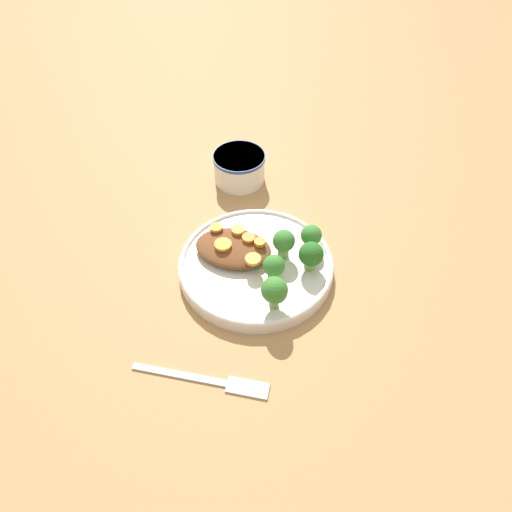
% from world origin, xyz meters
% --- Properties ---
extents(ground_plane, '(4.00, 4.00, 0.00)m').
position_xyz_m(ground_plane, '(0.00, 0.00, 0.00)').
color(ground_plane, tan).
extents(plate, '(0.25, 0.25, 0.02)m').
position_xyz_m(plate, '(0.00, 0.00, 0.01)').
color(plate, white).
rests_on(plate, ground_plane).
extents(dip_bowl, '(0.10, 0.10, 0.06)m').
position_xyz_m(dip_bowl, '(0.10, -0.22, 0.03)').
color(dip_bowl, white).
rests_on(dip_bowl, ground_plane).
extents(stew_mound, '(0.12, 0.09, 0.02)m').
position_xyz_m(stew_mound, '(0.04, -0.01, 0.03)').
color(stew_mound, brown).
rests_on(stew_mound, plate).
extents(broccoli_floret_0, '(0.04, 0.04, 0.05)m').
position_xyz_m(broccoli_floret_0, '(-0.04, -0.03, 0.05)').
color(broccoli_floret_0, '#7FA85B').
rests_on(broccoli_floret_0, plate).
extents(broccoli_floret_1, '(0.04, 0.04, 0.05)m').
position_xyz_m(broccoli_floret_1, '(-0.08, -0.01, 0.05)').
color(broccoli_floret_1, '#7FA85B').
rests_on(broccoli_floret_1, plate).
extents(broccoli_floret_2, '(0.04, 0.04, 0.06)m').
position_xyz_m(broccoli_floret_2, '(-0.05, 0.07, 0.05)').
color(broccoli_floret_2, '#759E51').
rests_on(broccoli_floret_2, plate).
extents(broccoli_floret_3, '(0.03, 0.03, 0.05)m').
position_xyz_m(broccoli_floret_3, '(-0.03, 0.02, 0.04)').
color(broccoli_floret_3, '#7FA85B').
rests_on(broccoli_floret_3, plate).
extents(broccoli_floret_4, '(0.03, 0.03, 0.05)m').
position_xyz_m(broccoli_floret_4, '(-0.08, -0.06, 0.05)').
color(broccoli_floret_4, '#7FA85B').
rests_on(broccoli_floret_4, plate).
extents(carrot_slice_0, '(0.02, 0.02, 0.01)m').
position_xyz_m(carrot_slice_0, '(-0.00, -0.02, 0.04)').
color(carrot_slice_0, orange).
rests_on(carrot_slice_0, stew_mound).
extents(carrot_slice_1, '(0.03, 0.03, 0.01)m').
position_xyz_m(carrot_slice_1, '(0.00, 0.02, 0.04)').
color(carrot_slice_1, orange).
rests_on(carrot_slice_1, stew_mound).
extents(carrot_slice_2, '(0.03, 0.03, 0.01)m').
position_xyz_m(carrot_slice_2, '(0.05, -0.00, 0.04)').
color(carrot_slice_2, orange).
rests_on(carrot_slice_2, stew_mound).
extents(carrot_slice_3, '(0.02, 0.02, 0.01)m').
position_xyz_m(carrot_slice_3, '(0.02, -0.03, 0.04)').
color(carrot_slice_3, orange).
rests_on(carrot_slice_3, stew_mound).
extents(carrot_slice_4, '(0.02, 0.02, 0.01)m').
position_xyz_m(carrot_slice_4, '(0.08, -0.03, 0.04)').
color(carrot_slice_4, orange).
rests_on(carrot_slice_4, stew_mound).
extents(carrot_slice_5, '(0.02, 0.02, 0.01)m').
position_xyz_m(carrot_slice_5, '(0.04, -0.04, 0.04)').
color(carrot_slice_5, orange).
rests_on(carrot_slice_5, stew_mound).
extents(fork, '(0.19, 0.03, 0.01)m').
position_xyz_m(fork, '(-0.00, 0.21, 0.00)').
color(fork, silver).
rests_on(fork, ground_plane).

